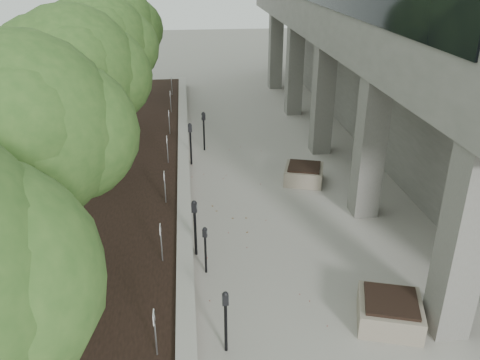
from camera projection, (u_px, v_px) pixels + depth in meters
retaining_wall at (184, 172)px, 16.65m from camera, size 0.39×26.00×0.50m
planting_bed at (73, 178)px, 16.30m from camera, size 7.00×26.00×0.40m
crabapple_tree_2 at (28, 167)px, 9.74m from camera, size 4.60×4.00×5.44m
crabapple_tree_3 at (76, 100)px, 14.25m from camera, size 4.60×4.00×5.44m
crabapple_tree_4 at (101, 64)px, 18.76m from camera, size 4.60×4.00×5.44m
crabapple_tree_5 at (117, 43)px, 23.27m from camera, size 4.60×4.00×5.44m
parking_sign_2 at (155, 334)px, 8.66m from camera, size 0.04×0.22×0.96m
parking_sign_3 at (161, 243)px, 11.37m from camera, size 0.04×0.22×0.96m
parking_sign_4 at (165, 187)px, 14.08m from camera, size 0.04×0.22×0.96m
parking_sign_5 at (167, 150)px, 16.78m from camera, size 0.04×0.22×0.96m
parking_sign_6 at (169, 122)px, 19.49m from camera, size 0.04×0.22×0.96m
parking_sign_7 at (171, 102)px, 22.20m from camera, size 0.04×0.22×0.96m
parking_sign_8 at (172, 86)px, 24.90m from camera, size 0.04×0.22×0.96m
parking_meter_1 at (226, 322)px, 9.22m from camera, size 0.14×0.10×1.39m
parking_meter_2 at (195, 228)px, 12.21m from camera, size 0.17×0.14×1.54m
parking_meter_3 at (205, 250)px, 11.57m from camera, size 0.15×0.12×1.25m
parking_meter_4 at (191, 144)px, 17.55m from camera, size 0.17×0.13×1.57m
parking_meter_5 at (204, 131)px, 18.85m from camera, size 0.18×0.16×1.54m
planter_front at (390, 311)px, 10.10m from camera, size 1.58×1.58×0.59m
planter_back at (304, 174)px, 16.41m from camera, size 1.54×1.54×0.58m
berry_scatter at (249, 236)px, 13.31m from camera, size 3.30×14.10×0.02m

